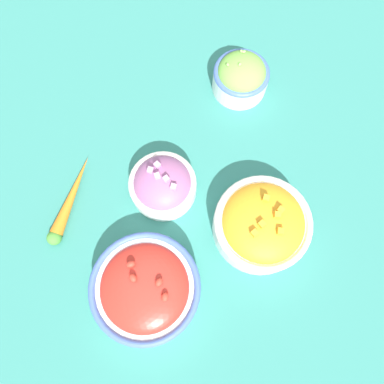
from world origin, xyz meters
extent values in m
plane|color=#337F75|center=(0.00, 0.00, 0.00)|extent=(3.00, 3.00, 0.00)
cylinder|color=white|center=(0.04, -0.04, 0.02)|extent=(0.13, 0.13, 0.04)
torus|color=silver|center=(0.04, -0.04, 0.04)|extent=(0.13, 0.13, 0.01)
ellipsoid|color=#9E5B8E|center=(0.04, -0.04, 0.04)|extent=(0.11, 0.11, 0.06)
cube|color=#C699C1|center=(0.03, -0.07, 0.07)|extent=(0.01, 0.01, 0.01)
cube|color=#C699C1|center=(0.05, -0.06, 0.07)|extent=(0.01, 0.01, 0.01)
cube|color=#C699C1|center=(0.04, -0.05, 0.08)|extent=(0.01, 0.01, 0.01)
cube|color=#C699C1|center=(0.03, -0.02, 0.07)|extent=(0.01, 0.01, 0.01)
cube|color=#C699C1|center=(0.03, -0.03, 0.08)|extent=(0.01, 0.01, 0.01)
cylinder|color=white|center=(-0.22, -0.15, 0.02)|extent=(0.11, 0.11, 0.05)
torus|color=#4766B7|center=(-0.22, -0.15, 0.05)|extent=(0.11, 0.11, 0.01)
ellipsoid|color=#7ABC4C|center=(-0.22, -0.15, 0.05)|extent=(0.10, 0.10, 0.06)
ellipsoid|color=#99D166|center=(-0.23, -0.17, 0.08)|extent=(0.01, 0.01, 0.00)
ellipsoid|color=#99D166|center=(-0.23, -0.18, 0.08)|extent=(0.01, 0.01, 0.00)
ellipsoid|color=#99D166|center=(-0.21, -0.15, 0.08)|extent=(0.01, 0.01, 0.00)
ellipsoid|color=#99D166|center=(-0.19, -0.17, 0.08)|extent=(0.01, 0.01, 0.00)
cylinder|color=white|center=(-0.07, 0.12, 0.03)|extent=(0.18, 0.18, 0.05)
torus|color=silver|center=(-0.07, 0.12, 0.05)|extent=(0.18, 0.18, 0.01)
ellipsoid|color=orange|center=(-0.07, 0.12, 0.05)|extent=(0.15, 0.15, 0.05)
cube|color=#F4A828|center=(-0.06, 0.13, 0.09)|extent=(0.01, 0.01, 0.01)
cube|color=#F4A828|center=(-0.08, 0.15, 0.08)|extent=(0.01, 0.01, 0.01)
cube|color=#F4A828|center=(-0.04, 0.13, 0.08)|extent=(0.01, 0.01, 0.01)
cube|color=#F4A828|center=(-0.09, 0.09, 0.08)|extent=(0.01, 0.01, 0.01)
cube|color=#F4A828|center=(-0.09, 0.13, 0.09)|extent=(0.01, 0.01, 0.01)
cube|color=#F4A828|center=(-0.10, 0.12, 0.08)|extent=(0.01, 0.01, 0.01)
cylinder|color=white|center=(0.16, 0.10, 0.02)|extent=(0.19, 0.19, 0.05)
torus|color=#4766B7|center=(0.16, 0.10, 0.05)|extent=(0.19, 0.19, 0.01)
ellipsoid|color=red|center=(0.16, 0.10, 0.05)|extent=(0.15, 0.15, 0.04)
ellipsoid|color=red|center=(0.14, 0.14, 0.07)|extent=(0.02, 0.02, 0.01)
ellipsoid|color=red|center=(0.16, 0.06, 0.07)|extent=(0.02, 0.01, 0.01)
ellipsoid|color=red|center=(0.14, 0.11, 0.08)|extent=(0.02, 0.02, 0.01)
ellipsoid|color=red|center=(0.17, 0.08, 0.08)|extent=(0.01, 0.01, 0.01)
cone|color=orange|center=(0.19, -0.13, 0.01)|extent=(0.14, 0.12, 0.03)
sphere|color=#4C9338|center=(0.26, -0.07, 0.01)|extent=(0.03, 0.03, 0.03)
camera|label=1|loc=(0.11, 0.17, 0.70)|focal=35.00mm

